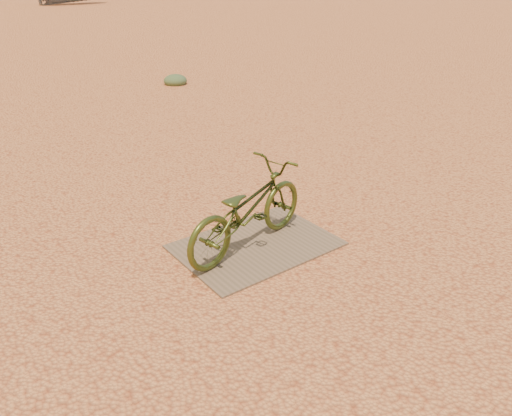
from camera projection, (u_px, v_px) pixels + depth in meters
ground at (249, 236)px, 5.62m from camera, size 120.00×120.00×0.00m
plywood_board at (256, 245)px, 5.41m from camera, size 1.66×1.17×0.02m
bicycle at (247, 209)px, 5.17m from camera, size 1.79×0.95×0.90m
kale_b at (176, 84)px, 12.83m from camera, size 0.59×0.59×0.33m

